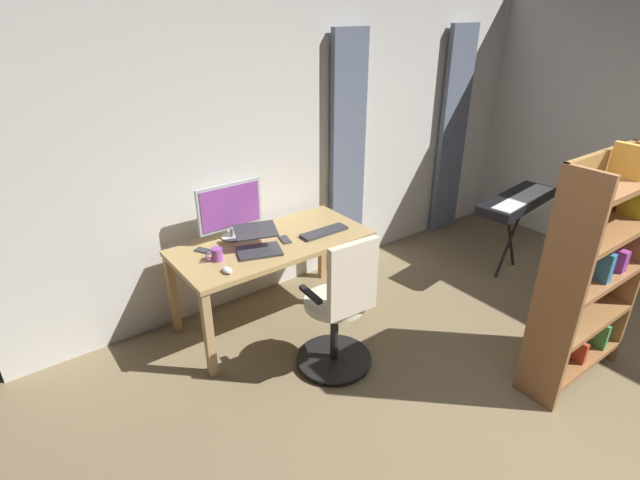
{
  "coord_description": "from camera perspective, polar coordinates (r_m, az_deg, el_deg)",
  "views": [
    {
      "loc": [
        2.53,
        0.6,
        2.43
      ],
      "look_at": [
        0.72,
        -1.82,
        0.97
      ],
      "focal_mm": 27.39,
      "sensor_mm": 36.0,
      "label": 1
    }
  ],
  "objects": [
    {
      "name": "bookshelf",
      "position": [
        3.7,
        28.6,
        -3.46
      ],
      "size": [
        0.88,
        0.3,
        1.69
      ],
      "color": "#96623A",
      "rests_on": "ground"
    },
    {
      "name": "computer_mouse",
      "position": [
        3.48,
        -10.79,
        -3.49
      ],
      "size": [
        0.06,
        0.1,
        0.04
      ],
      "primitive_type": "ellipsoid",
      "color": "white",
      "rests_on": "desk"
    },
    {
      "name": "piano_keyboard",
      "position": [
        4.98,
        22.05,
        4.07
      ],
      "size": [
        1.04,
        0.45,
        0.81
      ],
      "rotation": [
        0.0,
        0.0,
        0.13
      ],
      "color": "black",
      "rests_on": "ground"
    },
    {
      "name": "laptop",
      "position": [
        3.74,
        -7.27,
        -0.4
      ],
      "size": [
        0.42,
        0.43,
        0.16
      ],
      "rotation": [
        0.0,
        0.0,
        -0.33
      ],
      "color": "#333338",
      "rests_on": "desk"
    },
    {
      "name": "ground_plane",
      "position": [
        3.56,
        30.25,
        -21.72
      ],
      "size": [
        7.63,
        7.63,
        0.0
      ],
      "primitive_type": "plane",
      "color": "#7A6849"
    },
    {
      "name": "back_room_partition",
      "position": [
        4.48,
        -1.16,
        11.81
      ],
      "size": [
        5.46,
        0.1,
        2.69
      ],
      "primitive_type": "cube",
      "color": "silver",
      "rests_on": "ground"
    },
    {
      "name": "cell_phone_by_monitor",
      "position": [
        3.82,
        -13.39,
        -1.22
      ],
      "size": [
        0.13,
        0.16,
        0.01
      ],
      "primitive_type": "cube",
      "rotation": [
        0.0,
        0.0,
        0.5
      ],
      "color": "#333338",
      "rests_on": "desk"
    },
    {
      "name": "office_chair",
      "position": [
        3.44,
        2.39,
        -8.28
      ],
      "size": [
        0.56,
        0.56,
        1.09
      ],
      "rotation": [
        0.0,
        0.0,
        3.07
      ],
      "color": "black",
      "rests_on": "ground"
    },
    {
      "name": "curtain_right_panel",
      "position": [
        4.66,
        3.24,
        9.63
      ],
      "size": [
        0.38,
        0.06,
        2.26
      ],
      "primitive_type": "cube",
      "color": "slate",
      "rests_on": "ground"
    },
    {
      "name": "cell_phone_face_up",
      "position": [
        3.9,
        -4.11,
        0.04
      ],
      "size": [
        0.1,
        0.16,
        0.01
      ],
      "primitive_type": "cube",
      "rotation": [
        0.0,
        0.0,
        -0.24
      ],
      "color": "#333338",
      "rests_on": "desk"
    },
    {
      "name": "desk",
      "position": [
        3.93,
        -5.53,
        -1.24
      ],
      "size": [
        1.57,
        0.74,
        0.73
      ],
      "color": "tan",
      "rests_on": "ground"
    },
    {
      "name": "mug_coffee",
      "position": [
        3.65,
        -12.0,
        -1.66
      ],
      "size": [
        0.13,
        0.08,
        0.1
      ],
      "color": "purple",
      "rests_on": "desk"
    },
    {
      "name": "computer_keyboard",
      "position": [
        4.01,
        0.49,
        0.96
      ],
      "size": [
        0.42,
        0.12,
        0.02
      ],
      "primitive_type": "cube",
      "color": "#333338",
      "rests_on": "desk"
    },
    {
      "name": "computer_monitor",
      "position": [
        3.9,
        -10.46,
        3.68
      ],
      "size": [
        0.54,
        0.18,
        0.46
      ],
      "color": "#B7BCC1",
      "rests_on": "desk"
    },
    {
      "name": "curtain_left_panel",
      "position": [
        5.72,
        15.23,
        11.85
      ],
      "size": [
        0.39,
        0.06,
        2.26
      ],
      "primitive_type": "cube",
      "color": "slate",
      "rests_on": "ground"
    }
  ]
}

